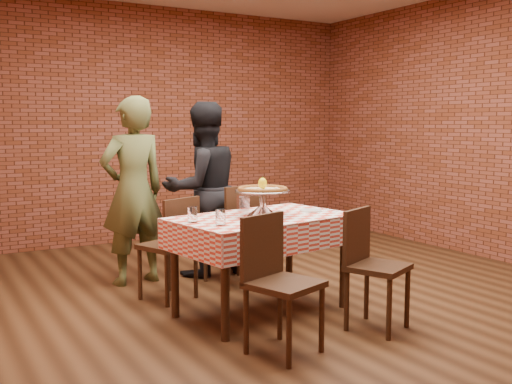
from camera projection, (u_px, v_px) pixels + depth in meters
ground at (282, 298)px, 5.00m from camera, size 6.00×6.00×0.00m
back_wall at (152, 124)px, 7.41m from camera, size 5.50×0.00×5.50m
table at (261, 265)px, 4.60m from camera, size 1.44×1.00×0.75m
tablecloth at (262, 231)px, 4.57m from camera, size 1.48×1.04×0.23m
pizza_stand at (263, 203)px, 4.56m from camera, size 0.57×0.57×0.19m
pizza at (263, 190)px, 4.55m from camera, size 0.51×0.51×0.03m
lemon at (263, 183)px, 4.55m from camera, size 0.09×0.09×0.09m
water_glass_left at (220, 217)px, 4.15m from camera, size 0.08×0.08×0.11m
water_glass_right at (193, 214)px, 4.27m from camera, size 0.08×0.08×0.11m
side_plate at (311, 211)px, 4.79m from camera, size 0.20×0.20×0.01m
sweetener_packet_a at (335, 211)px, 4.77m from camera, size 0.06×0.06×0.00m
sweetener_packet_b at (330, 210)px, 4.85m from camera, size 0.06×0.04×0.00m
condiment_caddy at (243, 203)px, 4.84m from camera, size 0.10×0.09×0.12m
chair_near_left at (284, 286)px, 3.76m from camera, size 0.51×0.51×0.88m
chair_near_right at (378, 270)px, 4.21m from camera, size 0.50×0.50×0.86m
chair_far_left at (168, 248)px, 4.94m from camera, size 0.50×0.50×0.86m
chair_far_right at (234, 234)px, 5.44m from camera, size 0.48×0.48×0.92m
diner_olive at (133, 191)px, 5.39m from camera, size 0.67×0.48×1.71m
diner_black at (203, 189)px, 5.72m from camera, size 0.85×0.68×1.67m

